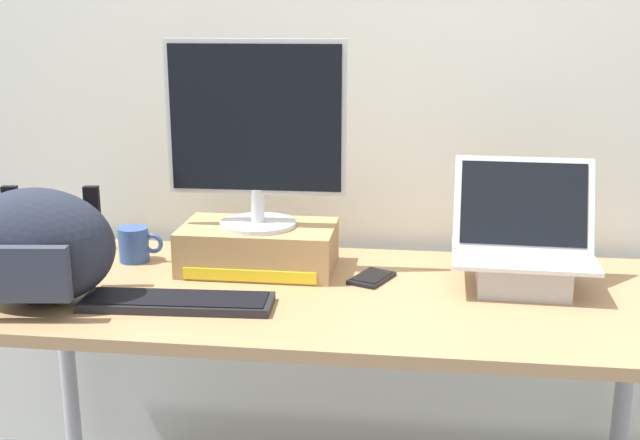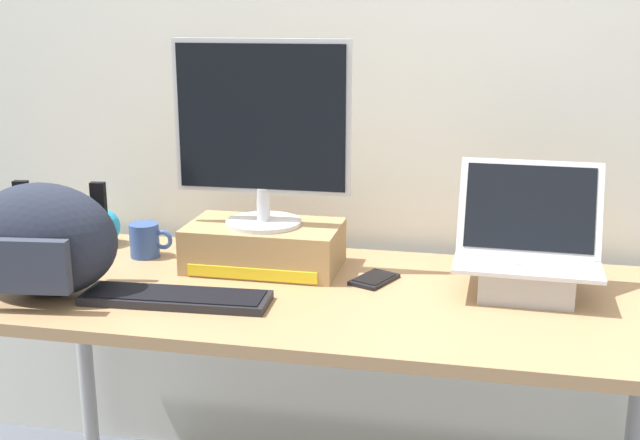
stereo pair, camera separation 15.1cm
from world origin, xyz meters
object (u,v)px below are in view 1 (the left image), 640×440
toner_box_yellow (259,248)px  open_laptop (522,261)px  plush_toy (86,232)px  desktop_monitor (256,132)px  cell_phone (372,278)px  coffee_mug (135,244)px  external_keyboard (178,302)px  messenger_backpack (37,247)px

toner_box_yellow → open_laptop: open_laptop is taller
toner_box_yellow → plush_toy: 0.54m
desktop_monitor → plush_toy: bearing=167.5°
toner_box_yellow → cell_phone: bearing=-9.4°
desktop_monitor → plush_toy: size_ratio=4.47×
open_laptop → cell_phone: 0.38m
cell_phone → plush_toy: plush_toy is taller
coffee_mug → cell_phone: (0.66, -0.07, -0.04)m
toner_box_yellow → desktop_monitor: size_ratio=0.84×
external_keyboard → toner_box_yellow: bearing=62.7°
desktop_monitor → open_laptop: 0.75m
desktop_monitor → cell_phone: 0.48m
desktop_monitor → open_laptop: (0.68, -0.06, -0.30)m
plush_toy → open_laptop: bearing=-7.6°
toner_box_yellow → messenger_backpack: bearing=-145.3°
open_laptop → toner_box_yellow: bearing=176.7°
open_laptop → cell_phone: open_laptop is taller
desktop_monitor → coffee_mug: (-0.35, 0.02, -0.32)m
open_laptop → plush_toy: 1.22m
coffee_mug → plush_toy: 0.19m
external_keyboard → cell_phone: external_keyboard is taller
desktop_monitor → external_keyboard: size_ratio=1.07×
open_laptop → plush_toy: bearing=173.9°
desktop_monitor → cell_phone: (0.31, -0.05, -0.36)m
toner_box_yellow → desktop_monitor: desktop_monitor is taller
desktop_monitor → messenger_backpack: 0.60m
coffee_mug → cell_phone: 0.66m
toner_box_yellow → open_laptop: (0.68, -0.06, 0.01)m
toner_box_yellow → messenger_backpack: (-0.46, -0.32, 0.08)m
desktop_monitor → toner_box_yellow: bearing=90.4°
desktop_monitor → cell_phone: size_ratio=3.20×
external_keyboard → coffee_mug: 0.39m
desktop_monitor → open_laptop: size_ratio=1.38×
open_laptop → external_keyboard: (-0.81, -0.24, -0.06)m
messenger_backpack → coffee_mug: (0.11, 0.34, -0.09)m
toner_box_yellow → coffee_mug: bearing=176.4°
desktop_monitor → cell_phone: bearing=-10.3°
toner_box_yellow → messenger_backpack: 0.56m
desktop_monitor → external_keyboard: bearing=-115.4°
open_laptop → cell_phone: bearing=-179.4°
toner_box_yellow → cell_phone: toner_box_yellow is taller
cell_phone → desktop_monitor: bearing=-165.7°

